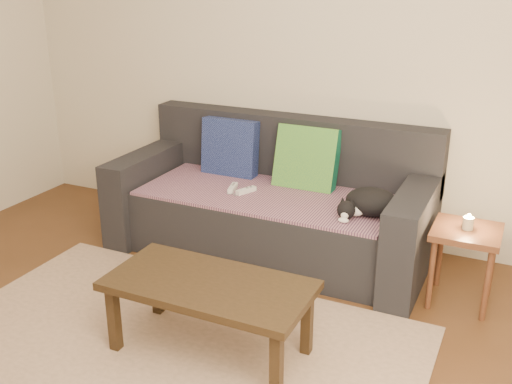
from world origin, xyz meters
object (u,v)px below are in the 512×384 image
cat (370,203)px  wii_remote_b (246,191)px  side_table (466,242)px  coffee_table (209,291)px  wii_remote_a (233,188)px  sofa (273,207)px

cat → wii_remote_b: size_ratio=2.58×
cat → side_table: 0.58m
wii_remote_b → coffee_table: wii_remote_b is taller
wii_remote_b → coffee_table: 1.15m
cat → side_table: cat is taller
coffee_table → side_table: bearing=44.5°
wii_remote_a → coffee_table: (0.44, -1.10, -0.10)m
cat → wii_remote_b: bearing=165.7°
wii_remote_a → wii_remote_b: size_ratio=1.00×
cat → coffee_table: cat is taller
sofa → side_table: size_ratio=4.55×
wii_remote_b → side_table: (1.40, -0.05, -0.07)m
sofa → side_table: (1.27, -0.19, 0.07)m
cat → coffee_table: size_ratio=0.38×
cat → side_table: bearing=-13.2°
cat → wii_remote_b: cat is taller
wii_remote_a → wii_remote_b: (0.10, -0.01, 0.00)m
sofa → cat: sofa is taller
wii_remote_b → wii_remote_a: bearing=109.6°
sofa → side_table: bearing=-8.6°
coffee_table → cat: bearing=64.6°
sofa → coffee_table: bearing=-80.6°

